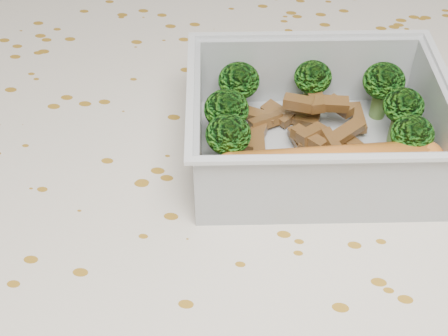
# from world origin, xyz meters

# --- Properties ---
(dining_table) EXTENTS (1.40, 0.90, 0.75)m
(dining_table) POSITION_xyz_m (0.00, 0.00, 0.67)
(dining_table) COLOR brown
(dining_table) RESTS_ON ground
(tablecloth) EXTENTS (1.46, 0.96, 0.19)m
(tablecloth) POSITION_xyz_m (0.00, 0.00, 0.72)
(tablecloth) COLOR silver
(tablecloth) RESTS_ON dining_table
(lunch_container) EXTENTS (0.19, 0.16, 0.06)m
(lunch_container) POSITION_xyz_m (0.06, 0.04, 0.78)
(lunch_container) COLOR silver
(lunch_container) RESTS_ON tablecloth
(broccoli_florets) EXTENTS (0.15, 0.10, 0.04)m
(broccoli_florets) POSITION_xyz_m (0.05, 0.06, 0.79)
(broccoli_florets) COLOR #608C3F
(broccoli_florets) RESTS_ON lunch_container
(meat_pile) EXTENTS (0.09, 0.07, 0.03)m
(meat_pile) POSITION_xyz_m (0.05, 0.05, 0.77)
(meat_pile) COLOR brown
(meat_pile) RESTS_ON lunch_container
(sausage) EXTENTS (0.15, 0.06, 0.03)m
(sausage) POSITION_xyz_m (0.07, 0.01, 0.78)
(sausage) COLOR #CB6D26
(sausage) RESTS_ON lunch_container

